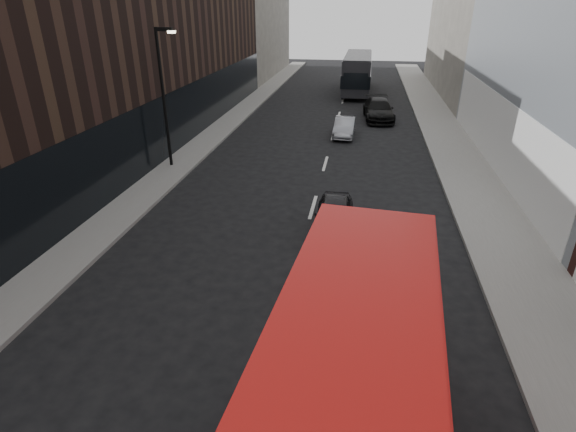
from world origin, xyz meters
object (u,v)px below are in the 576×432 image
at_px(street_lamp, 164,90).
at_px(car_a, 334,215).
at_px(grey_bus, 357,72).
at_px(car_b, 345,127).
at_px(car_c, 379,110).

distance_m(street_lamp, car_a, 11.61).
relative_size(street_lamp, grey_bus, 0.62).
xyz_separation_m(street_lamp, car_b, (8.96, 8.00, -3.56)).
xyz_separation_m(car_b, car_c, (2.32, 5.11, 0.14)).
relative_size(grey_bus, car_a, 3.01).
bearing_deg(grey_bus, car_b, -90.87).
bearing_deg(car_a, grey_bus, 89.26).
bearing_deg(grey_bus, car_c, -79.88).
relative_size(street_lamp, car_c, 1.34).
bearing_deg(grey_bus, street_lamp, -110.44).
distance_m(car_b, car_c, 5.62).
bearing_deg(street_lamp, car_a, -32.88).
bearing_deg(car_c, car_a, -100.80).
bearing_deg(car_b, car_c, 67.05).
relative_size(street_lamp, car_b, 1.86).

